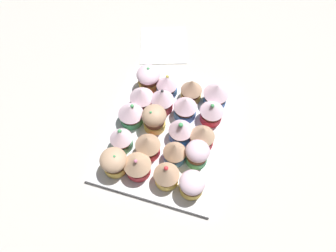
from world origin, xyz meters
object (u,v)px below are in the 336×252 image
object	(u,v)px
cupcake_8	(185,107)
cupcake_12	(154,119)
cupcake_5	(166,174)
cupcake_14	(167,85)
cupcake_7	(181,130)
cupcake_6	(175,152)
cupcake_19	(149,78)
cupcake_9	(191,89)
baking_tray	(168,133)
cupcake_3	(212,111)
cupcake_11	(148,145)
cupcake_18	(142,97)
cupcake_17	(131,113)
cupcake_10	(137,165)
cupcake_16	(121,139)
cupcake_0	(192,184)
cupcake_13	(162,100)
napkin	(163,45)
cupcake_2	(202,136)
cupcake_1	(197,154)
cupcake_4	(216,94)

from	to	relation	value
cupcake_8	cupcake_12	xyz separation A→B (cm)	(-5.62, 6.49, 0.23)
cupcake_5	cupcake_14	distance (cm)	25.61
cupcake_7	cupcake_8	size ratio (longest dim) A/B	1.05
cupcake_6	cupcake_8	world-z (taller)	same
cupcake_6	cupcake_19	world-z (taller)	cupcake_6
cupcake_8	cupcake_9	xyz separation A→B (cm)	(5.82, -0.13, 0.07)
cupcake_7	cupcake_14	xyz separation A→B (cm)	(12.43, 7.28, -0.45)
baking_tray	cupcake_3	bearing A→B (deg)	-53.91
cupcake_11	cupcake_18	xyz separation A→B (cm)	(12.75, 5.93, -0.03)
cupcake_9	cupcake_17	xyz separation A→B (cm)	(-11.44, 12.88, -0.32)
cupcake_10	cupcake_16	world-z (taller)	cupcake_10
cupcake_0	cupcake_13	world-z (taller)	cupcake_13
cupcake_5	cupcake_12	bearing A→B (deg)	28.47
baking_tray	cupcake_3	size ratio (longest dim) A/B	5.12
cupcake_3	napkin	distance (cm)	30.06
cupcake_7	cupcake_8	distance (cm)	6.83
cupcake_12	cupcake_14	world-z (taller)	cupcake_12
cupcake_8	cupcake_7	bearing A→B (deg)	-174.36
cupcake_2	napkin	xyz separation A→B (cm)	(29.82, 19.20, -4.75)
cupcake_9	cupcake_10	world-z (taller)	same
cupcake_1	cupcake_10	world-z (taller)	cupcake_10
cupcake_11	cupcake_2	bearing A→B (deg)	-62.86
cupcake_1	napkin	bearing A→B (deg)	28.86
cupcake_5	cupcake_14	xyz separation A→B (cm)	(24.54, 7.32, -0.54)
cupcake_6	napkin	bearing A→B (deg)	21.24
cupcake_2	napkin	bearing A→B (deg)	32.77
cupcake_2	cupcake_18	size ratio (longest dim) A/B	1.07
cupcake_0	cupcake_17	bearing A→B (deg)	54.97
cupcake_1	cupcake_4	distance (cm)	17.96
cupcake_5	cupcake_19	size ratio (longest dim) A/B	1.08
cupcake_8	baking_tray	bearing A→B (deg)	156.23
cupcake_12	cupcake_14	size ratio (longest dim) A/B	1.15
cupcake_10	cupcake_11	bearing A→B (deg)	-7.06
cupcake_14	cupcake_19	size ratio (longest dim) A/B	0.96
cupcake_10	cupcake_19	size ratio (longest dim) A/B	1.04
cupcake_9	cupcake_14	world-z (taller)	cupcake_9
cupcake_9	cupcake_12	size ratio (longest dim) A/B	0.95
cupcake_5	cupcake_0	bearing A→B (deg)	-94.49
cupcake_10	cupcake_14	size ratio (longest dim) A/B	1.09
cupcake_14	cupcake_17	distance (cm)	12.83
cupcake_12	cupcake_16	xyz separation A→B (cm)	(-7.52, 6.02, -0.45)
cupcake_6	cupcake_3	bearing A→B (deg)	-23.44
cupcake_13	cupcake_6	bearing A→B (deg)	-151.49
cupcake_2	cupcake_3	world-z (taller)	cupcake_2
cupcake_14	cupcake_16	bearing A→B (deg)	162.54
cupcake_6	cupcake_11	xyz separation A→B (cm)	(-0.15, 6.63, 0.11)
cupcake_6	cupcake_19	size ratio (longest dim) A/B	1.02
cupcake_11	cupcake_1	bearing A→B (deg)	-84.23
cupcake_19	cupcake_3	bearing A→B (deg)	-106.70
cupcake_2	cupcake_17	size ratio (longest dim) A/B	1.10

